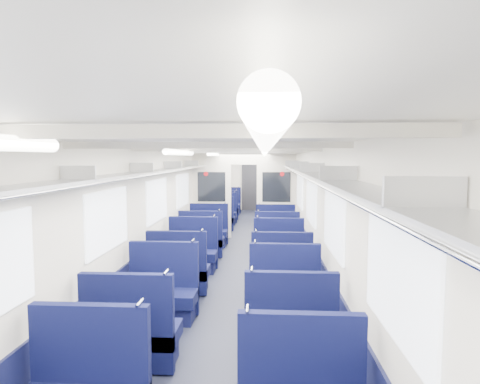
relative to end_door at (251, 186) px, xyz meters
name	(u,v)px	position (x,y,z in m)	size (l,w,h in m)	color
floor	(236,270)	(0.00, -8.94, -1.00)	(2.80, 18.00, 0.01)	black
ceiling	(236,149)	(0.00, -8.94, 1.35)	(2.80, 18.00, 0.01)	silver
wall_left	(164,210)	(-1.40, -8.94, 0.18)	(0.02, 18.00, 2.35)	beige
dado_left	(166,251)	(-1.39, -8.94, -0.65)	(0.03, 17.90, 0.70)	black
wall_right	(309,211)	(1.40, -8.94, 0.18)	(0.02, 18.00, 2.35)	beige
dado_right	(307,253)	(1.39, -8.94, -0.65)	(0.03, 17.90, 0.70)	black
wall_far	(251,182)	(0.00, 0.06, 0.18)	(2.80, 0.02, 2.35)	beige
luggage_rack_left	(173,169)	(-1.21, -8.94, 0.97)	(0.36, 17.40, 0.18)	#B2B5BA
luggage_rack_right	(299,169)	(1.21, -8.94, 0.97)	(0.36, 17.40, 0.18)	#B2B5BA
windows	(234,200)	(0.00, -9.40, 0.42)	(2.78, 15.60, 0.75)	white
ceiling_fittings	(235,152)	(0.00, -9.20, 1.29)	(2.70, 16.06, 0.11)	beige
end_door	(251,186)	(0.00, 0.00, 0.00)	(0.75, 0.06, 2.00)	black
bulkhead	(244,193)	(0.00, -5.79, 0.23)	(2.80, 0.10, 2.35)	beige
seat_8	(132,336)	(-0.83, -12.68, -0.67)	(0.96, 0.53, 1.07)	#0B1038
seat_9	(290,334)	(0.83, -12.51, -0.67)	(0.96, 0.53, 1.07)	#0B1038
seat_10	(162,295)	(-0.83, -11.41, -0.67)	(0.96, 0.53, 1.07)	#0B1038
seat_11	(285,298)	(0.83, -11.44, -0.67)	(0.96, 0.53, 1.07)	#0B1038
seat_12	(179,273)	(-0.83, -10.35, -0.67)	(0.96, 0.53, 1.07)	#0B1038
seat_13	(281,274)	(0.83, -10.34, -0.67)	(0.96, 0.53, 1.07)	#0B1038
seat_14	(192,254)	(-0.83, -9.08, -0.67)	(0.96, 0.53, 1.07)	#0B1038
seat_15	(279,256)	(0.83, -9.15, -0.67)	(0.96, 0.53, 1.07)	#0B1038
seat_16	(201,242)	(-0.83, -7.95, -0.67)	(0.96, 0.53, 1.07)	#0B1038
seat_17	(277,243)	(0.83, -7.98, -0.67)	(0.96, 0.53, 1.07)	#0B1038
seat_18	(208,233)	(-0.83, -6.84, -0.67)	(0.96, 0.53, 1.07)	#0B1038
seat_19	(275,234)	(0.83, -6.93, -0.67)	(0.96, 0.53, 1.07)	#0B1038
seat_20	(218,220)	(-0.83, -4.75, -0.67)	(0.96, 0.53, 1.07)	#0B1038
seat_21	(274,221)	(0.83, -4.86, -0.67)	(0.96, 0.53, 1.07)	#0B1038
seat_22	(222,214)	(-0.83, -3.56, -0.67)	(0.96, 0.53, 1.07)	#0B1038
seat_23	(273,215)	(0.83, -3.71, -0.67)	(0.96, 0.53, 1.07)	#0B1038
seat_24	(225,210)	(-0.83, -2.62, -0.67)	(0.96, 0.53, 1.07)	#0B1038
seat_25	(272,210)	(0.83, -2.41, -0.67)	(0.96, 0.53, 1.07)	#0B1038
seat_26	(228,206)	(-0.83, -1.32, -0.67)	(0.96, 0.53, 1.07)	#0B1038
seat_27	(271,206)	(0.83, -1.26, -0.67)	(0.96, 0.53, 1.07)	#0B1038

